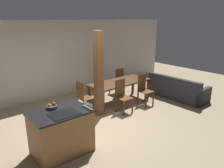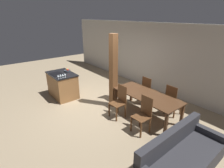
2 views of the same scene
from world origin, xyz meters
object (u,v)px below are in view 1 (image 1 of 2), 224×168
object	(u,v)px
kitchen_island	(61,132)
wine_glass_middle	(89,103)
dining_table	(120,84)
dining_chair_near_left	(122,95)
dining_chair_near_right	(144,89)
couch	(177,90)
dining_chair_head_end	(83,97)
timber_post	(99,75)
wine_glass_end	(84,101)
wine_glass_far	(86,102)
wine_glass_near	(91,105)
dining_chair_far_right	(118,81)
dining_chair_far_left	(97,86)
fruit_bowl	(52,106)

from	to	relation	value
kitchen_island	wine_glass_middle	distance (m)	0.83
dining_table	dining_chair_near_left	bearing A→B (deg)	-126.14
dining_chair_near_right	couch	bearing A→B (deg)	-14.50
dining_chair_head_end	dining_chair_near_right	bearing A→B (deg)	-108.85
couch	timber_post	size ratio (longest dim) A/B	0.86
dining_chair_near_right	wine_glass_end	bearing A→B (deg)	-163.47
wine_glass_far	wine_glass_near	bearing A→B (deg)	-90.00
wine_glass_far	wine_glass_end	size ratio (longest dim) A/B	1.00
dining_table	dining_chair_near_right	bearing A→B (deg)	-53.86
dining_table	dining_chair_near_right	xyz separation A→B (m)	(0.48, -0.66, -0.12)
timber_post	dining_chair_far_right	bearing A→B (deg)	32.35
dining_chair_near_right	dining_chair_far_left	size ratio (longest dim) A/B	1.00
dining_chair_far_right	wine_glass_middle	bearing A→B (deg)	39.25
dining_table	dining_chair_near_left	size ratio (longest dim) A/B	2.14
wine_glass_near	wine_glass_end	xyz separation A→B (m)	(0.00, 0.25, 0.00)
wine_glass_near	dining_chair_near_left	xyz separation A→B (m)	(1.89, 1.09, -0.54)
kitchen_island	dining_chair_head_end	xyz separation A→B (m)	(1.45, 1.42, 0.05)
kitchen_island	wine_glass_end	bearing A→B (deg)	-9.23
wine_glass_end	wine_glass_middle	bearing A→B (deg)	-90.00
dining_chair_near_left	dining_chair_head_end	size ratio (longest dim) A/B	1.00
wine_glass_middle	timber_post	xyz separation A→B (m)	(1.23, 1.31, 0.16)
wine_glass_middle	dining_chair_far_left	size ratio (longest dim) A/B	0.15
dining_chair_near_right	timber_post	xyz separation A→B (m)	(-1.62, 0.29, 0.70)
dining_table	dining_chair_far_left	size ratio (longest dim) A/B	2.14
wine_glass_end	dining_chair_near_right	world-z (taller)	wine_glass_end
fruit_bowl	dining_chair_near_left	distance (m)	2.56
dining_chair_far_left	couch	size ratio (longest dim) A/B	0.48
wine_glass_near	dining_chair_far_left	xyz separation A→B (m)	(1.89, 2.42, -0.54)
wine_glass_far	dining_chair_near_left	size ratio (longest dim) A/B	0.15
dining_chair_near_left	dining_chair_far_right	world-z (taller)	same
wine_glass_middle	dining_chair_near_left	distance (m)	2.21
dining_chair_far_right	wine_glass_end	bearing A→B (deg)	37.22
wine_glass_far	dining_table	bearing A→B (deg)	33.83
dining_chair_near_right	timber_post	distance (m)	1.79
kitchen_island	wine_glass_far	world-z (taller)	wine_glass_far
dining_table	dining_chair_head_end	world-z (taller)	dining_chair_head_end
wine_glass_end	dining_chair_head_end	bearing A→B (deg)	58.62
dining_chair_far_right	timber_post	world-z (taller)	timber_post
wine_glass_end	dining_chair_far_left	xyz separation A→B (m)	(1.89, 2.17, -0.54)
fruit_bowl	dining_table	distance (m)	3.19
fruit_bowl	dining_chair_far_left	bearing A→B (deg)	36.41
fruit_bowl	dining_chair_far_right	world-z (taller)	fruit_bowl
wine_glass_middle	dining_chair_near_right	bearing A→B (deg)	19.50
wine_glass_far	dining_chair_near_right	xyz separation A→B (m)	(2.86, 0.93, -0.54)
fruit_bowl	timber_post	bearing A→B (deg)	23.64
dining_chair_head_end	wine_glass_end	bearing A→B (deg)	148.62
dining_chair_far_left	timber_post	xyz separation A→B (m)	(-0.66, -1.03, 0.70)
couch	wine_glass_end	bearing A→B (deg)	95.54
fruit_bowl	dining_chair_near_left	size ratio (longest dim) A/B	0.23
dining_table	timber_post	size ratio (longest dim) A/B	0.88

